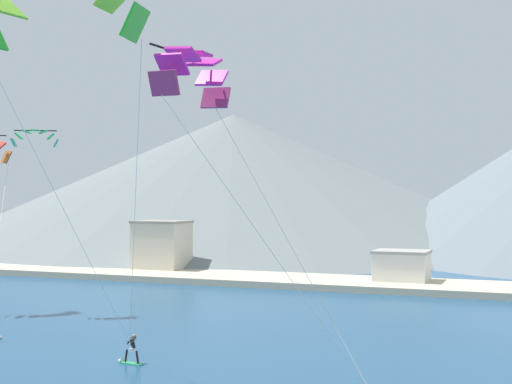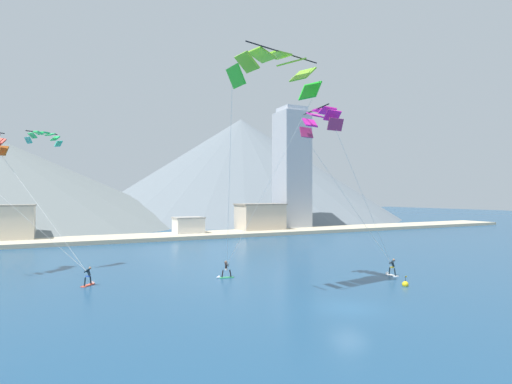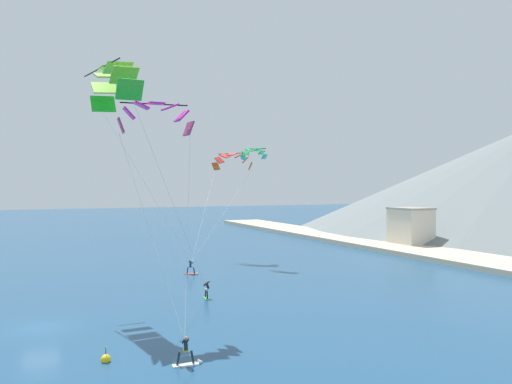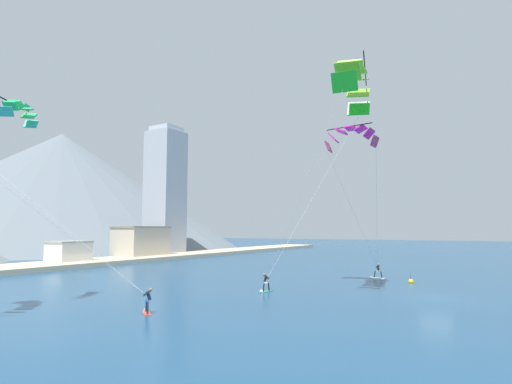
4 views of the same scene
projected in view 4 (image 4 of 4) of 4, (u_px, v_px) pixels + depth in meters
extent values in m
plane|color=navy|center=(435.00, 298.00, 32.71)|extent=(400.00, 400.00, 0.00)
cube|color=white|center=(378.00, 278.00, 46.23)|extent=(0.53, 1.47, 0.07)
cylinder|color=#14232D|center=(381.00, 275.00, 46.05)|extent=(0.14, 0.26, 0.74)
cylinder|color=#14232D|center=(375.00, 274.00, 46.49)|extent=(0.14, 0.26, 0.74)
cube|color=yellow|center=(378.00, 271.00, 46.30)|extent=(0.33, 0.26, 0.12)
cylinder|color=#14232D|center=(378.00, 268.00, 46.41)|extent=(0.41, 0.25, 0.63)
cylinder|color=#14232D|center=(379.00, 267.00, 46.27)|extent=(0.54, 0.12, 0.41)
cylinder|color=#14232D|center=(377.00, 266.00, 46.41)|extent=(0.54, 0.12, 0.41)
cylinder|color=black|center=(377.00, 267.00, 46.19)|extent=(0.07, 0.52, 0.03)
sphere|color=#9E7051|center=(378.00, 265.00, 46.55)|extent=(0.23, 0.23, 0.23)
cone|color=white|center=(371.00, 277.00, 46.72)|extent=(0.38, 0.32, 0.36)
cube|color=#E54C33|center=(147.00, 313.00, 26.64)|extent=(1.25, 1.40, 0.07)
cylinder|color=#14232D|center=(148.00, 308.00, 26.31)|extent=(0.25, 0.27, 0.75)
cylinder|color=#14232D|center=(146.00, 306.00, 27.05)|extent=(0.25, 0.27, 0.75)
cube|color=blue|center=(147.00, 301.00, 26.72)|extent=(0.39, 0.38, 0.12)
cylinder|color=#14232D|center=(149.00, 296.00, 26.78)|extent=(0.45, 0.43, 0.64)
cylinder|color=#14232D|center=(147.00, 293.00, 26.65)|extent=(0.47, 0.40, 0.41)
cylinder|color=#14232D|center=(147.00, 293.00, 26.87)|extent=(0.47, 0.40, 0.41)
cylinder|color=black|center=(144.00, 294.00, 26.70)|extent=(0.35, 0.42, 0.03)
sphere|color=#9E7051|center=(151.00, 290.00, 26.86)|extent=(0.23, 0.23, 0.23)
cone|color=white|center=(146.00, 310.00, 27.46)|extent=(0.47, 0.46, 0.36)
cube|color=#33B266|center=(266.00, 291.00, 36.19)|extent=(1.48, 0.62, 0.07)
cylinder|color=black|center=(269.00, 287.00, 36.54)|extent=(0.25, 0.15, 0.72)
cylinder|color=black|center=(264.00, 288.00, 35.91)|extent=(0.25, 0.15, 0.72)
cube|color=white|center=(266.00, 283.00, 36.26)|extent=(0.27, 0.33, 0.12)
cylinder|color=black|center=(265.00, 279.00, 36.35)|extent=(0.26, 0.42, 0.61)
cylinder|color=black|center=(267.00, 277.00, 36.39)|extent=(0.15, 0.52, 0.40)
cylinder|color=black|center=(266.00, 277.00, 36.21)|extent=(0.15, 0.52, 0.40)
cylinder|color=black|center=(268.00, 277.00, 36.19)|extent=(0.52, 0.10, 0.03)
sphere|color=#9E7051|center=(264.00, 275.00, 36.46)|extent=(0.22, 0.22, 0.22)
cone|color=white|center=(260.00, 292.00, 35.51)|extent=(0.34, 0.40, 0.36)
cube|color=#9B2D62|center=(375.00, 141.00, 39.09)|extent=(1.40, 0.64, 1.09)
cube|color=#DE1FA9|center=(369.00, 134.00, 39.53)|extent=(1.41, 0.96, 0.94)
cube|color=#DE1FA9|center=(361.00, 129.00, 40.07)|extent=(1.42, 1.13, 0.64)
cube|color=#DE1FA9|center=(351.00, 128.00, 40.65)|extent=(1.42, 1.12, 0.23)
cube|color=#DE1FA9|center=(341.00, 132.00, 41.15)|extent=(1.42, 1.04, 0.64)
cube|color=#DE1FA9|center=(334.00, 138.00, 41.50)|extent=(1.41, 0.86, 0.94)
cube|color=#9B2D62|center=(328.00, 147.00, 41.65)|extent=(1.40, 0.55, 1.09)
cylinder|color=black|center=(349.00, 127.00, 40.13)|extent=(0.66, 4.81, 0.10)
cylinder|color=silver|center=(377.00, 212.00, 42.57)|extent=(8.52, 2.30, 12.42)
cylinder|color=silver|center=(354.00, 212.00, 43.92)|extent=(8.36, 2.84, 12.42)
cylinder|color=silver|center=(35.00, 209.00, 24.03)|extent=(11.51, 6.94, 11.02)
cylinder|color=silver|center=(45.00, 211.00, 26.65)|extent=(7.76, 10.98, 11.02)
cube|color=green|center=(359.00, 109.00, 38.15)|extent=(1.26, 2.10, 1.57)
cube|color=#82D02A|center=(358.00, 93.00, 37.37)|extent=(1.65, 2.16, 1.31)
cube|color=#82D02A|center=(357.00, 80.00, 36.21)|extent=(1.86, 2.21, 0.88)
cube|color=#82D02A|center=(354.00, 71.00, 34.84)|extent=(1.85, 2.23, 0.32)
cube|color=#82D02A|center=(351.00, 67.00, 33.44)|extent=(1.71, 2.22, 0.88)
cube|color=#82D02A|center=(348.00, 71.00, 32.20)|extent=(1.38, 2.18, 1.31)
cube|color=green|center=(344.00, 82.00, 31.28)|extent=(0.90, 2.12, 1.57)
cylinder|color=black|center=(365.00, 70.00, 34.49)|extent=(7.46, 1.86, 0.10)
cylinder|color=silver|center=(314.00, 195.00, 37.28)|extent=(5.10, 7.26, 15.18)
cylinder|color=silver|center=(302.00, 191.00, 33.59)|extent=(2.94, 8.32, 15.18)
cube|color=#32B69F|center=(6.00, 112.00, 27.79)|extent=(0.83, 1.05, 0.70)
cube|color=#27D365|center=(10.00, 106.00, 28.25)|extent=(0.99, 1.14, 0.60)
cube|color=#27D365|center=(16.00, 104.00, 28.85)|extent=(1.08, 1.18, 0.41)
cube|color=#27D365|center=(21.00, 105.00, 29.52)|extent=(1.10, 1.18, 0.17)
cube|color=#27D365|center=(26.00, 109.00, 30.17)|extent=(1.11, 1.17, 0.41)
cube|color=#27D365|center=(29.00, 116.00, 30.70)|extent=(1.04, 1.11, 0.60)
cube|color=#32B69F|center=(31.00, 124.00, 31.06)|extent=(0.90, 1.01, 0.70)
cylinder|color=black|center=(15.00, 104.00, 29.51)|extent=(2.99, 1.71, 0.10)
sphere|color=yellow|center=(411.00, 282.00, 42.18)|extent=(0.56, 0.56, 0.56)
cylinder|color=black|center=(411.00, 277.00, 42.22)|extent=(0.04, 0.04, 0.44)
cube|color=yellow|center=(411.00, 275.00, 42.32)|extent=(0.18, 0.01, 0.12)
cube|color=beige|center=(50.00, 266.00, 59.05)|extent=(180.00, 10.00, 0.70)
cube|color=beige|center=(141.00, 243.00, 78.56)|extent=(9.66, 6.52, 6.03)
cube|color=gray|center=(141.00, 227.00, 78.86)|extent=(10.04, 6.79, 0.30)
cube|color=silver|center=(69.00, 254.00, 63.52)|extent=(5.45, 4.63, 3.56)
cube|color=#9D9992|center=(69.00, 242.00, 63.70)|extent=(5.67, 4.81, 0.30)
cube|color=#A8ADB7|center=(165.00, 193.00, 90.21)|extent=(7.00, 7.00, 27.93)
cube|color=silver|center=(167.00, 130.00, 91.60)|extent=(5.60, 5.60, 1.20)
cone|color=slate|center=(60.00, 190.00, 129.01)|extent=(114.87, 114.87, 37.09)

